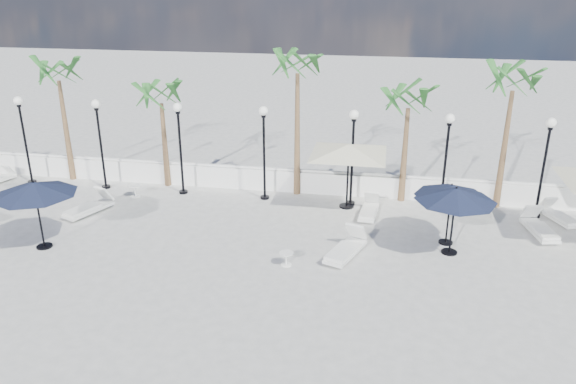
% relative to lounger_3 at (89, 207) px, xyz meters
% --- Properties ---
extents(ground, '(100.00, 100.00, 0.00)m').
position_rel_lounger_3_xyz_m(ground, '(6.32, -3.83, -0.26)').
color(ground, '#979692').
rests_on(ground, ground).
extents(balustrade, '(26.00, 0.30, 1.01)m').
position_rel_lounger_3_xyz_m(balustrade, '(6.32, 3.67, 0.21)').
color(balustrade, white).
rests_on(balustrade, ground).
extents(lamppost_0, '(0.36, 0.36, 3.84)m').
position_rel_lounger_3_xyz_m(lamppost_0, '(-4.18, 2.67, 2.23)').
color(lamppost_0, black).
rests_on(lamppost_0, ground).
extents(lamppost_1, '(0.36, 0.36, 3.84)m').
position_rel_lounger_3_xyz_m(lamppost_1, '(-0.68, 2.67, 2.23)').
color(lamppost_1, black).
rests_on(lamppost_1, ground).
extents(lamppost_2, '(0.36, 0.36, 3.84)m').
position_rel_lounger_3_xyz_m(lamppost_2, '(2.82, 2.67, 2.23)').
color(lamppost_2, black).
rests_on(lamppost_2, ground).
extents(lamppost_3, '(0.36, 0.36, 3.84)m').
position_rel_lounger_3_xyz_m(lamppost_3, '(6.32, 2.67, 2.23)').
color(lamppost_3, black).
rests_on(lamppost_3, ground).
extents(lamppost_4, '(0.36, 0.36, 3.84)m').
position_rel_lounger_3_xyz_m(lamppost_4, '(9.82, 2.67, 2.23)').
color(lamppost_4, black).
rests_on(lamppost_4, ground).
extents(lamppost_5, '(0.36, 0.36, 3.84)m').
position_rel_lounger_3_xyz_m(lamppost_5, '(13.32, 2.67, 2.23)').
color(lamppost_5, black).
rests_on(lamppost_5, ground).
extents(lamppost_6, '(0.36, 0.36, 3.84)m').
position_rel_lounger_3_xyz_m(lamppost_6, '(16.82, 2.67, 2.23)').
color(lamppost_6, black).
rests_on(lamppost_6, ground).
extents(palm_0, '(2.60, 2.60, 5.50)m').
position_rel_lounger_3_xyz_m(palm_0, '(-2.68, 3.47, 4.28)').
color(palm_0, brown).
rests_on(palm_0, ground).
extents(palm_1, '(2.60, 2.60, 4.70)m').
position_rel_lounger_3_xyz_m(palm_1, '(1.82, 3.47, 3.50)').
color(palm_1, brown).
rests_on(palm_1, ground).
extents(palm_2, '(2.60, 2.60, 6.10)m').
position_rel_lounger_3_xyz_m(palm_2, '(7.52, 3.47, 4.86)').
color(palm_2, brown).
rests_on(palm_2, ground).
extents(palm_3, '(2.60, 2.60, 4.90)m').
position_rel_lounger_3_xyz_m(palm_3, '(11.82, 3.47, 3.69)').
color(palm_3, brown).
rests_on(palm_3, ground).
extents(palm_4, '(2.60, 2.60, 5.70)m').
position_rel_lounger_3_xyz_m(palm_4, '(15.52, 3.47, 4.47)').
color(palm_4, brown).
rests_on(palm_4, ground).
extents(lounger_3, '(1.36, 2.14, 0.77)m').
position_rel_lounger_3_xyz_m(lounger_3, '(0.00, 0.00, 0.00)').
color(lounger_3, silver).
rests_on(lounger_3, ground).
extents(lounger_4, '(0.75, 1.85, 0.67)m').
position_rel_lounger_3_xyz_m(lounger_4, '(10.60, 1.68, -0.03)').
color(lounger_4, silver).
rests_on(lounger_4, ground).
extents(lounger_5, '(1.34, 2.17, 0.78)m').
position_rel_lounger_3_xyz_m(lounger_5, '(10.00, -1.76, 0.00)').
color(lounger_5, silver).
rests_on(lounger_5, ground).
extents(lounger_6, '(1.03, 2.11, 0.76)m').
position_rel_lounger_3_xyz_m(lounger_6, '(16.59, 1.07, -0.00)').
color(lounger_6, silver).
rests_on(lounger_6, ground).
extents(lounger_7, '(1.22, 1.86, 0.67)m').
position_rel_lounger_3_xyz_m(lounger_7, '(17.57, 2.39, -0.03)').
color(lounger_7, silver).
rests_on(lounger_7, ground).
extents(side_table_1, '(0.53, 0.53, 0.51)m').
position_rel_lounger_3_xyz_m(side_table_1, '(1.00, 1.93, 0.05)').
color(side_table_1, silver).
rests_on(side_table_1, ground).
extents(side_table_2, '(0.45, 0.45, 0.44)m').
position_rel_lounger_3_xyz_m(side_table_2, '(8.20, -2.71, 0.01)').
color(side_table_2, silver).
rests_on(side_table_2, ground).
extents(parasol_navy_left, '(2.70, 2.70, 2.39)m').
position_rel_lounger_3_xyz_m(parasol_navy_left, '(-0.07, -2.92, 1.85)').
color(parasol_navy_left, black).
rests_on(parasol_navy_left, ground).
extents(parasol_navy_mid, '(2.43, 2.43, 2.17)m').
position_rel_lounger_3_xyz_m(parasol_navy_mid, '(13.29, -0.21, 1.65)').
color(parasol_navy_mid, black).
rests_on(parasol_navy_mid, ground).
extents(parasol_navy_right, '(2.62, 2.62, 2.35)m').
position_rel_lounger_3_xyz_m(parasol_navy_right, '(13.35, -0.94, 1.80)').
color(parasol_navy_right, black).
rests_on(parasol_navy_right, ground).
extents(parasol_cream_sq_a, '(5.64, 5.64, 2.77)m').
position_rel_lounger_3_xyz_m(parasol_cream_sq_a, '(9.69, 2.37, 2.31)').
color(parasol_cream_sq_a, black).
rests_on(parasol_cream_sq_a, ground).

